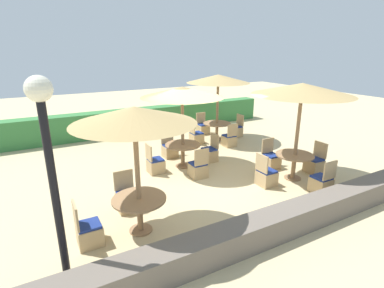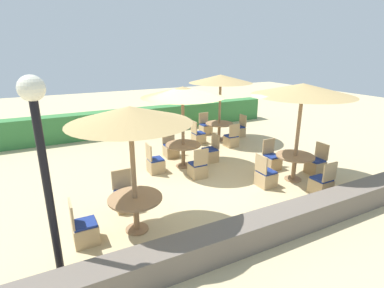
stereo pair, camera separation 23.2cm
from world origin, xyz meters
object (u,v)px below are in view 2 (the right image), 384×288
patio_chair_front_left_west (85,231)px  patio_chair_back_right_north (206,128)px  parasol_back_right (221,79)px  patio_chair_front_right_south (321,185)px  round_table_back_right (219,126)px  patio_chair_back_right_west (198,137)px  round_table_front_left (136,204)px  patio_chair_front_right_north (272,161)px  parasol_center (183,92)px  patio_chair_center_south (198,169)px  parasol_front_right (303,90)px  parasol_front_left (130,116)px  patio_chair_front_right_west (266,177)px  patio_chair_center_north (171,150)px  patio_chair_front_left_north (125,199)px  patio_chair_center_east (210,154)px  lamp_post (40,144)px  round_table_center (183,149)px  round_table_front_right (295,161)px  patio_chair_center_west (155,164)px  patio_chair_back_right_east (239,130)px  patio_chair_back_right_south (231,140)px

patio_chair_front_left_west → patio_chair_back_right_north: same height
parasol_back_right → patio_chair_front_right_south: bearing=-92.6°
round_table_back_right → patio_chair_back_right_west: bearing=-178.2°
round_table_front_left → parasol_back_right: 7.17m
patio_chair_front_right_north → parasol_back_right: size_ratio=0.35×
parasol_center → patio_chair_center_south: (0.01, -0.98, -2.13)m
patio_chair_front_right_north → round_table_back_right: size_ratio=0.82×
parasol_front_right → round_table_back_right: bearing=87.2°
patio_chair_back_right_west → parasol_back_right: bearing=91.8°
parasol_front_left → patio_chair_front_right_west: size_ratio=2.83×
patio_chair_back_right_north → patio_chair_center_north: (-2.56, -2.03, 0.00)m
patio_chair_front_left_north → parasol_center: 3.68m
patio_chair_front_left_north → patio_chair_center_east: bearing=-152.2°
parasol_center → patio_chair_front_right_south: bearing=-55.2°
lamp_post → patio_chair_center_south: size_ratio=3.57×
patio_chair_front_left_north → patio_chair_front_right_west: bearing=171.6°
round_table_center → patio_chair_front_right_south: bearing=-55.2°
patio_chair_front_left_west → patio_chair_front_right_south: bearing=83.5°
round_table_front_right → patio_chair_center_west: 4.12m
lamp_post → parasol_back_right: (6.56, 5.59, 0.15)m
patio_chair_front_left_west → patio_chair_front_right_north: bearing=102.4°
patio_chair_center_east → patio_chair_back_right_west: bearing=-16.7°
parasol_front_right → patio_chair_front_right_south: parasol_front_right is taller
patio_chair_front_left_north → patio_chair_back_right_east: same height
patio_chair_front_left_west → patio_chair_center_east: same height
parasol_front_left → parasol_center: bearing=49.0°
round_table_front_left → patio_chair_center_north: patio_chair_center_north is taller
patio_chair_front_right_north → patio_chair_center_west: size_ratio=1.00×
patio_chair_back_right_south → patio_chair_back_right_north: (0.01, 2.04, 0.00)m
patio_chair_front_right_north → patio_chair_back_right_north: size_ratio=1.00×
lamp_post → patio_chair_back_right_east: (7.60, 5.65, -2.09)m
patio_chair_back_right_west → patio_chair_center_west: size_ratio=1.00×
patio_chair_center_north → patio_chair_center_west: same height
parasol_front_right → patio_chair_front_right_north: (0.01, 0.95, -2.33)m
parasol_front_right → patio_chair_center_north: 4.78m
patio_chair_back_right_east → patio_chair_back_right_north: size_ratio=1.00×
patio_chair_front_left_west → round_table_front_right: (5.84, 0.34, 0.33)m
round_table_center → patio_chair_center_south: (0.01, -0.98, -0.34)m
patio_chair_back_right_south → patio_chair_center_west: bearing=-163.3°
round_table_front_right → patio_chair_front_right_north: size_ratio=1.15×
patio_chair_front_right_south → parasol_back_right: (0.24, 5.38, 2.24)m
patio_chair_back_right_east → round_table_front_left: bearing=128.4°
parasol_front_left → patio_chair_front_right_south: size_ratio=2.83×
parasol_back_right → patio_chair_center_east: parasol_back_right is taller
patio_chair_front_right_north → round_table_center: 2.83m
patio_chair_front_right_west → patio_chair_center_east: (-0.37, 2.36, 0.00)m
patio_chair_front_left_north → patio_chair_center_north: size_ratio=1.00×
parasol_front_right → round_table_front_right: (-0.00, 0.00, -2.01)m
patio_chair_front_right_south → parasol_back_right: 5.83m
patio_chair_front_right_south → patio_chair_center_north: 5.01m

